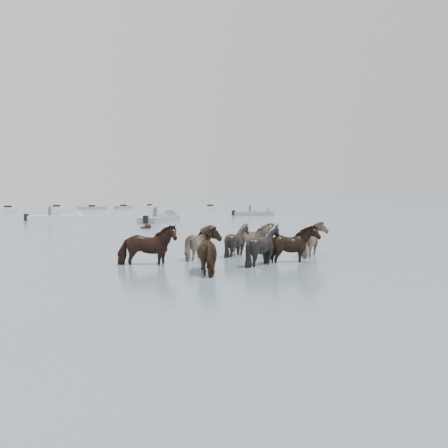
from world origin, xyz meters
TOP-DOWN VIEW (x-y plane):
  - ground at (0.00, 0.00)m, footprint 400.00×400.00m
  - pony_herd at (2.03, -0.46)m, footprint 7.48×4.78m
  - swimming_pony at (6.83, 16.32)m, footprint 0.72×0.44m
  - motorboat_c at (5.73, 31.76)m, footprint 5.50×1.61m
  - motorboat_d at (11.98, 23.94)m, footprint 5.56×5.03m
  - motorboat_e at (28.61, 31.32)m, footprint 5.47×3.14m

SIDE VIEW (x-z plane):
  - ground at x=0.00m, z-range 0.00..0.00m
  - swimming_pony at x=6.83m, z-range -0.12..0.32m
  - motorboat_d at x=11.98m, z-range -0.74..1.18m
  - motorboat_c at x=5.73m, z-range -0.73..1.19m
  - motorboat_e at x=28.61m, z-range -0.73..1.19m
  - pony_herd at x=2.03m, z-range -0.31..1.18m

